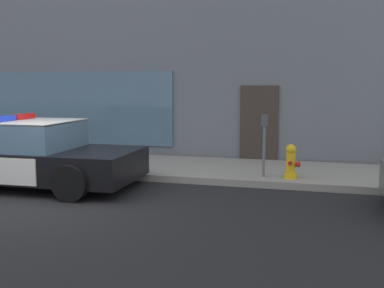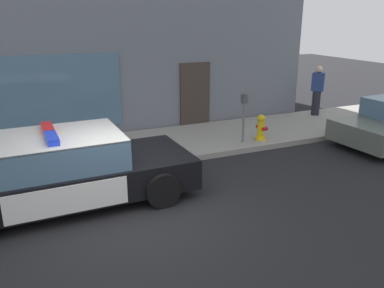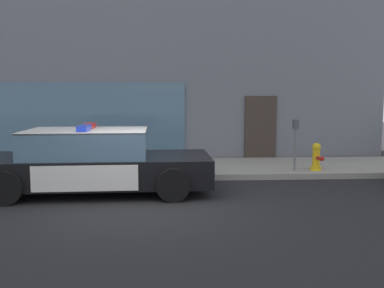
# 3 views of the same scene
# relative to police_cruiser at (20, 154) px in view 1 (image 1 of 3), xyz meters

# --- Properties ---
(ground) EXTENTS (48.00, 48.00, 0.00)m
(ground) POSITION_rel_police_cruiser_xyz_m (1.13, -1.14, -0.68)
(ground) COLOR black
(sidewalk) EXTENTS (48.00, 2.79, 0.15)m
(sidewalk) POSITION_rel_police_cruiser_xyz_m (1.13, 2.45, -0.61)
(sidewalk) COLOR gray
(sidewalk) RESTS_ON ground
(storefront_building) EXTENTS (19.96, 8.41, 9.38)m
(storefront_building) POSITION_rel_police_cruiser_xyz_m (-1.47, 8.05, 4.01)
(storefront_building) COLOR slate
(storefront_building) RESTS_ON ground
(police_cruiser) EXTENTS (4.96, 2.25, 1.49)m
(police_cruiser) POSITION_rel_police_cruiser_xyz_m (0.00, 0.00, 0.00)
(police_cruiser) COLOR black
(police_cruiser) RESTS_ON ground
(fire_hydrant) EXTENTS (0.34, 0.39, 0.73)m
(fire_hydrant) POSITION_rel_police_cruiser_xyz_m (5.50, 1.52, -0.18)
(fire_hydrant) COLOR gold
(fire_hydrant) RESTS_ON sidewalk
(parking_meter) EXTENTS (0.12, 0.18, 1.34)m
(parking_meter) POSITION_rel_police_cruiser_xyz_m (4.93, 1.53, 0.40)
(parking_meter) COLOR slate
(parking_meter) RESTS_ON sidewalk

